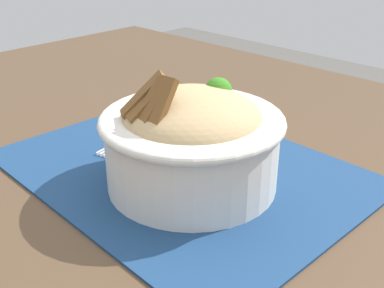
{
  "coord_description": "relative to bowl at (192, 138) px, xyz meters",
  "views": [
    {
      "loc": [
        -0.36,
        0.36,
        1.02
      ],
      "look_at": [
        -0.03,
        0.02,
        0.79
      ],
      "focal_mm": 45.34,
      "sensor_mm": 36.0,
      "label": 1
    }
  ],
  "objects": [
    {
      "name": "bowl",
      "position": [
        0.0,
        0.0,
        0.0
      ],
      "size": [
        0.2,
        0.2,
        0.14
      ],
      "color": "silver",
      "rests_on": "placemat"
    },
    {
      "name": "fork",
      "position": [
        0.14,
        -0.03,
        -0.06
      ],
      "size": [
        0.04,
        0.14,
        0.0
      ],
      "color": "silver",
      "rests_on": "placemat"
    },
    {
      "name": "table",
      "position": [
        0.03,
        -0.02,
        -0.12
      ],
      "size": [
        1.37,
        0.98,
        0.73
      ],
      "color": "#4C3826",
      "rests_on": "ground_plane"
    },
    {
      "name": "placemat",
      "position": [
        0.03,
        -0.02,
        -0.06
      ],
      "size": [
        0.42,
        0.33,
        0.0
      ],
      "primitive_type": "cube",
      "rotation": [
        0.0,
        0.0,
        -0.03
      ],
      "color": "navy",
      "rests_on": "table"
    }
  ]
}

